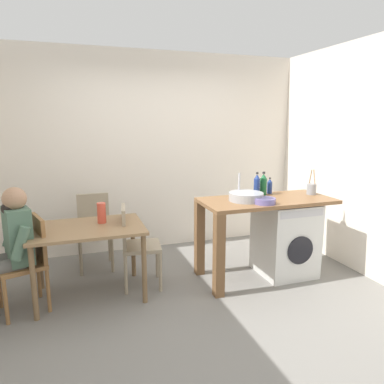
{
  "coord_description": "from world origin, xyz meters",
  "views": [
    {
      "loc": [
        -1.06,
        -3.09,
        1.79
      ],
      "look_at": [
        0.14,
        0.45,
        1.03
      ],
      "focal_mm": 33.13,
      "sensor_mm": 36.0,
      "label": 1
    }
  ],
  "objects_px": {
    "dining_table": "(88,236)",
    "bottle_squat_brown": "(263,184)",
    "chair_spare_by_wall": "(94,227)",
    "vase": "(102,213)",
    "bottle_clear_small": "(270,186)",
    "seated_person": "(9,245)",
    "mixing_bowl": "(265,201)",
    "chair_opposite": "(135,242)",
    "washing_machine": "(285,238)",
    "bottle_tall_green": "(257,185)",
    "chair_person_seat": "(29,258)",
    "utensil_crock": "(312,189)"
  },
  "relations": [
    {
      "from": "bottle_clear_small",
      "to": "utensil_crock",
      "type": "bearing_deg",
      "value": -25.62
    },
    {
      "from": "chair_opposite",
      "to": "seated_person",
      "type": "distance_m",
      "value": 1.2
    },
    {
      "from": "chair_opposite",
      "to": "chair_spare_by_wall",
      "type": "xyz_separation_m",
      "value": [
        -0.37,
        0.71,
        0.0
      ]
    },
    {
      "from": "chair_spare_by_wall",
      "to": "bottle_clear_small",
      "type": "distance_m",
      "value": 2.2
    },
    {
      "from": "chair_opposite",
      "to": "vase",
      "type": "bearing_deg",
      "value": -89.27
    },
    {
      "from": "chair_opposite",
      "to": "bottle_squat_brown",
      "type": "bearing_deg",
      "value": 97.82
    },
    {
      "from": "mixing_bowl",
      "to": "vase",
      "type": "height_order",
      "value": "mixing_bowl"
    },
    {
      "from": "chair_opposite",
      "to": "bottle_tall_green",
      "type": "distance_m",
      "value": 1.54
    },
    {
      "from": "chair_opposite",
      "to": "chair_person_seat",
      "type": "bearing_deg",
      "value": -74.64
    },
    {
      "from": "chair_person_seat",
      "to": "mixing_bowl",
      "type": "height_order",
      "value": "mixing_bowl"
    },
    {
      "from": "mixing_bowl",
      "to": "chair_opposite",
      "type": "bearing_deg",
      "value": 162.64
    },
    {
      "from": "seated_person",
      "to": "chair_spare_by_wall",
      "type": "bearing_deg",
      "value": -59.35
    },
    {
      "from": "chair_person_seat",
      "to": "bottle_squat_brown",
      "type": "height_order",
      "value": "bottle_squat_brown"
    },
    {
      "from": "chair_person_seat",
      "to": "chair_opposite",
      "type": "relative_size",
      "value": 1.0
    },
    {
      "from": "washing_machine",
      "to": "vase",
      "type": "relative_size",
      "value": 4.05
    },
    {
      "from": "chair_person_seat",
      "to": "utensil_crock",
      "type": "relative_size",
      "value": 3.0
    },
    {
      "from": "chair_opposite",
      "to": "bottle_squat_brown",
      "type": "height_order",
      "value": "bottle_squat_brown"
    },
    {
      "from": "bottle_tall_green",
      "to": "utensil_crock",
      "type": "height_order",
      "value": "utensil_crock"
    },
    {
      "from": "dining_table",
      "to": "utensil_crock",
      "type": "relative_size",
      "value": 3.67
    },
    {
      "from": "chair_spare_by_wall",
      "to": "bottle_clear_small",
      "type": "bearing_deg",
      "value": 162.84
    },
    {
      "from": "dining_table",
      "to": "bottle_squat_brown",
      "type": "distance_m",
      "value": 2.06
    },
    {
      "from": "washing_machine",
      "to": "bottle_squat_brown",
      "type": "height_order",
      "value": "bottle_squat_brown"
    },
    {
      "from": "seated_person",
      "to": "bottle_clear_small",
      "type": "bearing_deg",
      "value": -102.88
    },
    {
      "from": "seated_person",
      "to": "bottle_tall_green",
      "type": "distance_m",
      "value": 2.65
    },
    {
      "from": "chair_spare_by_wall",
      "to": "vase",
      "type": "xyz_separation_m",
      "value": [
        0.05,
        -0.67,
        0.34
      ]
    },
    {
      "from": "seated_person",
      "to": "washing_machine",
      "type": "distance_m",
      "value": 2.92
    },
    {
      "from": "seated_person",
      "to": "mixing_bowl",
      "type": "relative_size",
      "value": 5.27
    },
    {
      "from": "chair_spare_by_wall",
      "to": "vase",
      "type": "relative_size",
      "value": 4.24
    },
    {
      "from": "chair_opposite",
      "to": "seated_person",
      "type": "xyz_separation_m",
      "value": [
        -1.18,
        -0.19,
        0.16
      ]
    },
    {
      "from": "dining_table",
      "to": "chair_spare_by_wall",
      "type": "bearing_deg",
      "value": 82.55
    },
    {
      "from": "dining_table",
      "to": "vase",
      "type": "distance_m",
      "value": 0.27
    },
    {
      "from": "washing_machine",
      "to": "bottle_tall_green",
      "type": "xyz_separation_m",
      "value": [
        -0.29,
        0.2,
        0.62
      ]
    },
    {
      "from": "chair_spare_by_wall",
      "to": "bottle_squat_brown",
      "type": "distance_m",
      "value": 2.12
    },
    {
      "from": "chair_opposite",
      "to": "bottle_clear_small",
      "type": "xyz_separation_m",
      "value": [
        1.66,
        0.05,
        0.5
      ]
    },
    {
      "from": "dining_table",
      "to": "mixing_bowl",
      "type": "height_order",
      "value": "mixing_bowl"
    },
    {
      "from": "mixing_bowl",
      "to": "vase",
      "type": "distance_m",
      "value": 1.72
    },
    {
      "from": "chair_opposite",
      "to": "seated_person",
      "type": "relative_size",
      "value": 0.75
    },
    {
      "from": "dining_table",
      "to": "washing_machine",
      "type": "height_order",
      "value": "washing_machine"
    },
    {
      "from": "utensil_crock",
      "to": "bottle_tall_green",
      "type": "bearing_deg",
      "value": 167.61
    },
    {
      "from": "bottle_squat_brown",
      "to": "vase",
      "type": "xyz_separation_m",
      "value": [
        -1.87,
        0.04,
        -0.2
      ]
    },
    {
      "from": "bottle_squat_brown",
      "to": "bottle_tall_green",
      "type": "bearing_deg",
      "value": -167.18
    },
    {
      "from": "chair_opposite",
      "to": "chair_spare_by_wall",
      "type": "height_order",
      "value": "same"
    },
    {
      "from": "chair_person_seat",
      "to": "bottle_squat_brown",
      "type": "bearing_deg",
      "value": -104.48
    },
    {
      "from": "chair_spare_by_wall",
      "to": "bottle_tall_green",
      "type": "distance_m",
      "value": 2.03
    },
    {
      "from": "bottle_clear_small",
      "to": "vase",
      "type": "height_order",
      "value": "bottle_clear_small"
    },
    {
      "from": "chair_person_seat",
      "to": "bottle_clear_small",
      "type": "bearing_deg",
      "value": -103.64
    },
    {
      "from": "chair_opposite",
      "to": "washing_machine",
      "type": "distance_m",
      "value": 1.75
    },
    {
      "from": "bottle_clear_small",
      "to": "mixing_bowl",
      "type": "height_order",
      "value": "bottle_clear_small"
    },
    {
      "from": "mixing_bowl",
      "to": "seated_person",
      "type": "bearing_deg",
      "value": 174.8
    },
    {
      "from": "bottle_clear_small",
      "to": "vase",
      "type": "xyz_separation_m",
      "value": [
        -1.98,
        -0.01,
        -0.16
      ]
    }
  ]
}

